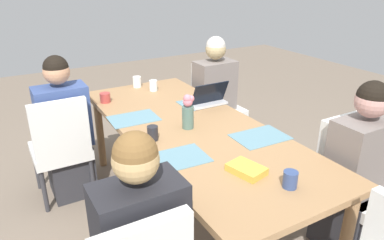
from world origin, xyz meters
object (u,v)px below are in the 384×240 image
(chair_near_right_near, at_px, (351,176))
(coffee_mug_near_left, at_px, (290,179))
(coffee_mug_far_left, at_px, (105,98))
(book_red_cover, at_px, (246,169))
(person_near_right_near, at_px, (356,180))
(chair_near_left_mid, at_px, (215,101))
(coffee_mug_near_right, at_px, (153,85))
(dining_table, at_px, (192,135))
(person_near_left_mid, at_px, (214,102))
(chair_far_left_near, at_px, (61,144))
(laptop_near_left_mid, at_px, (207,99))
(person_far_left_near, at_px, (66,136))
(coffee_mug_centre_right, at_px, (137,82))
(flower_vase, at_px, (188,111))
(coffee_mug_centre_left, at_px, (153,133))

(chair_near_right_near, height_order, coffee_mug_near_left, chair_near_right_near)
(coffee_mug_far_left, distance_m, book_red_cover, 1.54)
(chair_near_right_near, xyz_separation_m, person_near_right_near, (-0.07, 0.06, 0.03))
(chair_near_left_mid, distance_m, coffee_mug_near_right, 0.77)
(person_near_right_near, relative_size, coffee_mug_near_right, 12.04)
(dining_table, distance_m, coffee_mug_near_right, 0.90)
(person_near_left_mid, relative_size, coffee_mug_near_left, 13.10)
(coffee_mug_near_left, relative_size, coffee_mug_far_left, 1.04)
(chair_near_left_mid, xyz_separation_m, chair_near_right_near, (-1.70, 0.01, 0.00))
(dining_table, xyz_separation_m, coffee_mug_far_left, (0.81, 0.39, 0.11))
(chair_near_left_mid, bearing_deg, chair_far_left_near, 98.15)
(laptop_near_left_mid, bearing_deg, person_far_left_near, 68.25)
(chair_near_left_mid, height_order, coffee_mug_centre_right, chair_near_left_mid)
(chair_far_left_near, xyz_separation_m, person_near_right_near, (-1.54, -1.55, 0.03))
(coffee_mug_near_right, bearing_deg, flower_vase, 171.49)
(person_near_left_mid, distance_m, coffee_mug_near_left, 1.93)
(chair_near_right_near, relative_size, coffee_mug_centre_right, 8.84)
(person_near_left_mid, distance_m, flower_vase, 1.21)
(person_far_left_near, relative_size, coffee_mug_centre_right, 11.74)
(person_near_left_mid, xyz_separation_m, coffee_mug_centre_left, (-0.91, 1.09, 0.27))
(coffee_mug_centre_right, bearing_deg, coffee_mug_far_left, 124.01)
(person_near_right_near, bearing_deg, person_far_left_near, 42.66)
(dining_table, distance_m, coffee_mug_far_left, 0.90)
(coffee_mug_near_right, bearing_deg, person_near_left_mid, -93.56)
(person_far_left_near, relative_size, book_red_cover, 5.97)
(chair_far_left_near, relative_size, coffee_mug_far_left, 10.28)
(person_far_left_near, relative_size, person_near_left_mid, 1.00)
(laptop_near_left_mid, height_order, coffee_mug_far_left, laptop_near_left_mid)
(chair_near_left_mid, bearing_deg, chair_near_right_near, 179.58)
(flower_vase, xyz_separation_m, coffee_mug_centre_right, (1.08, -0.05, -0.08))
(person_near_right_near, relative_size, coffee_mug_near_left, 13.10)
(coffee_mug_centre_right, bearing_deg, person_near_right_near, -159.19)
(person_near_right_near, bearing_deg, flower_vase, 42.64)
(person_far_left_near, height_order, coffee_mug_centre_left, person_far_left_near)
(person_near_right_near, bearing_deg, coffee_mug_near_left, 96.45)
(flower_vase, height_order, coffee_mug_near_left, flower_vase)
(coffee_mug_centre_right, bearing_deg, coffee_mug_centre_left, 163.14)
(coffee_mug_near_right, bearing_deg, chair_near_right_near, -157.15)
(person_far_left_near, distance_m, chair_near_left_mid, 1.57)
(person_near_left_mid, height_order, person_near_right_near, same)
(person_far_left_near, height_order, coffee_mug_far_left, person_far_left_near)
(flower_vase, height_order, coffee_mug_centre_left, flower_vase)
(chair_near_right_near, height_order, coffee_mug_centre_left, chair_near_right_near)
(chair_near_left_mid, bearing_deg, person_far_left_near, 95.76)
(person_far_left_near, xyz_separation_m, coffee_mug_centre_left, (-0.83, -0.42, 0.27))
(chair_far_left_near, xyz_separation_m, chair_near_left_mid, (0.23, -1.62, 0.00))
(chair_far_left_near, height_order, person_far_left_near, person_far_left_near)
(flower_vase, distance_m, book_red_cover, 0.70)
(person_near_left_mid, distance_m, coffee_mug_centre_left, 1.44)
(person_near_right_near, distance_m, coffee_mug_far_left, 2.02)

